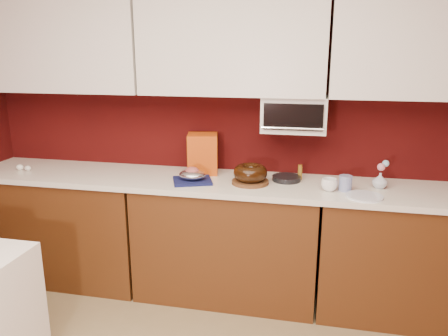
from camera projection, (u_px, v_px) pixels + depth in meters
name	position (u px, v px, depth m)	size (l,w,h in m)	color
wall_back	(236.00, 126.00, 3.36)	(4.00, 0.02, 2.50)	#3B0808
base_cabinet_left	(67.00, 226.00, 3.55)	(1.31, 0.58, 0.86)	#502910
base_cabinet_center	(228.00, 241.00, 3.28)	(1.31, 0.58, 0.86)	#502910
base_cabinet_right	(417.00, 258.00, 3.00)	(1.31, 0.58, 0.86)	#502910
countertop	(228.00, 183.00, 3.16)	(4.00, 0.62, 0.04)	silver
upper_cabinet_left	(60.00, 45.00, 3.32)	(1.31, 0.33, 0.70)	white
upper_cabinet_center	(232.00, 45.00, 3.05)	(1.31, 0.33, 0.70)	white
upper_cabinet_right	(437.00, 44.00, 2.78)	(1.31, 0.33, 0.70)	white
toaster_oven	(294.00, 114.00, 3.10)	(0.45, 0.30, 0.25)	white
toaster_oven_door	(293.00, 117.00, 2.95)	(0.40, 0.02, 0.18)	black
toaster_oven_handle	(292.00, 128.00, 2.95)	(0.02, 0.02, 0.42)	silver
cake_base	(250.00, 182.00, 3.08)	(0.26, 0.26, 0.02)	brown
bundt_cake	(250.00, 173.00, 3.06)	(0.24, 0.24, 0.10)	black
navy_towel	(192.00, 181.00, 3.12)	(0.27, 0.23, 0.02)	#121644
foil_ham_nest	(192.00, 175.00, 3.10)	(0.19, 0.16, 0.07)	silver
roasted_ham	(192.00, 171.00, 3.10)	(0.10, 0.09, 0.07)	#B05550
pandoro_box	(203.00, 154.00, 3.32)	(0.22, 0.20, 0.30)	#A9270B
dark_pan	(286.00, 178.00, 3.15)	(0.20, 0.20, 0.04)	black
coffee_mug	(329.00, 183.00, 2.91)	(0.09, 0.09, 0.10)	white
blue_jar	(345.00, 183.00, 2.92)	(0.09, 0.09, 0.10)	navy
flower_vase	(380.00, 179.00, 2.97)	(0.08, 0.08, 0.12)	silver
flower_pink	(381.00, 167.00, 2.95)	(0.05, 0.05, 0.05)	#D57B8E
flower_blue	(386.00, 163.00, 2.95)	(0.05, 0.05, 0.05)	#8DBFE2
china_plate	(365.00, 196.00, 2.79)	(0.23, 0.23, 0.01)	white
amber_bottle	(300.00, 173.00, 3.18)	(0.03, 0.03, 0.09)	brown
egg_left	(20.00, 167.00, 3.43)	(0.06, 0.05, 0.05)	white
egg_right	(28.00, 168.00, 3.41)	(0.05, 0.04, 0.04)	silver
amber_bottle_tall	(300.00, 172.00, 3.19)	(0.03, 0.03, 0.11)	brown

